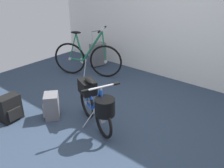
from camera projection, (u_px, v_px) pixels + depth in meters
ground_plane at (101, 125)px, 3.43m from camera, size 6.11×6.11×0.00m
folding_bike_foreground at (96, 103)px, 3.21m from camera, size 0.98×0.58×0.74m
display_bike_left at (87, 58)px, 4.94m from camera, size 1.35×0.74×1.03m
rolling_suitcase at (98, 54)px, 5.52m from camera, size 0.26×0.39×0.83m
backpack_on_floor at (10, 108)px, 3.47m from camera, size 0.24×0.31×0.40m
handbag_on_floor at (52, 106)px, 3.54m from camera, size 0.34×0.33×0.39m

